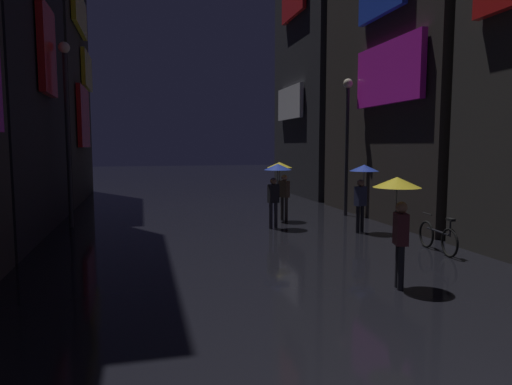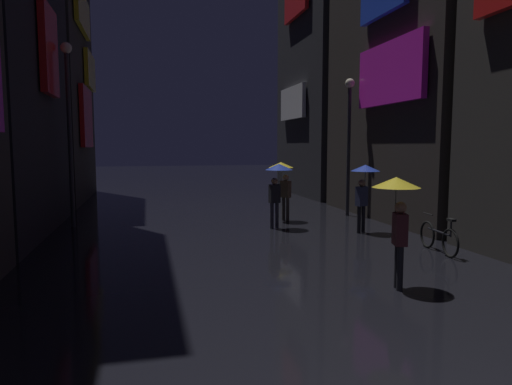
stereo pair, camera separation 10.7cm
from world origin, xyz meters
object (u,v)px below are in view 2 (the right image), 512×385
bicycle_parked_at_storefront (439,238)px  streetlamp_right_far (349,130)px  pedestrian_midstreet_left_blue (364,179)px  pedestrian_midstreet_centre_blue (278,178)px  pedestrian_near_crossing_yellow (397,201)px  streetlamp_left_far (69,114)px  pedestrian_foreground_right_yellow (283,175)px

bicycle_parked_at_storefront → streetlamp_right_far: bearing=86.3°
pedestrian_midstreet_left_blue → bicycle_parked_at_storefront: (0.60, -2.97, -1.28)m
pedestrian_midstreet_centre_blue → bicycle_parked_at_storefront: size_ratio=1.17×
pedestrian_near_crossing_yellow → streetlamp_left_far: 11.16m
pedestrian_midstreet_left_blue → pedestrian_foreground_right_yellow: size_ratio=1.00×
pedestrian_midstreet_centre_blue → pedestrian_near_crossing_yellow: bearing=-86.3°
pedestrian_midstreet_centre_blue → pedestrian_midstreet_left_blue: (2.41, -1.35, 0.00)m
pedestrian_foreground_right_yellow → bicycle_parked_at_storefront: size_ratio=1.17×
pedestrian_near_crossing_yellow → pedestrian_foreground_right_yellow: bearing=88.8°
bicycle_parked_at_storefront → streetlamp_left_far: 11.87m
bicycle_parked_at_storefront → streetlamp_right_far: 6.94m
bicycle_parked_at_storefront → streetlamp_left_far: size_ratio=0.30×
pedestrian_near_crossing_yellow → streetlamp_right_far: bearing=70.9°
pedestrian_near_crossing_yellow → pedestrian_midstreet_centre_blue: bearing=93.7°
bicycle_parked_at_storefront → pedestrian_foreground_right_yellow: bearing=112.7°
pedestrian_midstreet_centre_blue → streetlamp_left_far: streetlamp_left_far is taller
streetlamp_left_far → streetlamp_right_far: 10.01m
pedestrian_midstreet_left_blue → streetlamp_right_far: size_ratio=0.40×
pedestrian_midstreet_centre_blue → streetlamp_right_far: bearing=30.0°
pedestrian_midstreet_left_blue → pedestrian_midstreet_centre_blue: bearing=150.7°
bicycle_parked_at_storefront → streetlamp_left_far: streetlamp_left_far is taller
pedestrian_near_crossing_yellow → streetlamp_right_far: (2.98, 8.58, 1.63)m
pedestrian_near_crossing_yellow → bicycle_parked_at_storefront: (2.58, 2.30, -1.28)m
pedestrian_midstreet_centre_blue → pedestrian_foreground_right_yellow: size_ratio=1.00×
pedestrian_midstreet_centre_blue → streetlamp_left_far: size_ratio=0.35×
streetlamp_left_far → streetlamp_right_far: (10.00, 0.16, -0.43)m
pedestrian_midstreet_centre_blue → streetlamp_left_far: bearing=164.7°
pedestrian_midstreet_centre_blue → bicycle_parked_at_storefront: (3.01, -4.32, -1.28)m
streetlamp_left_far → pedestrian_foreground_right_yellow: bearing=-3.1°
pedestrian_midstreet_centre_blue → streetlamp_right_far: 4.26m
pedestrian_midstreet_left_blue → bicycle_parked_at_storefront: pedestrian_midstreet_left_blue is taller
pedestrian_near_crossing_yellow → pedestrian_foreground_right_yellow: 8.04m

